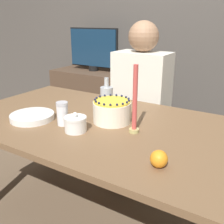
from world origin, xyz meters
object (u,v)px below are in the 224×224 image
sugar_shaker (63,113)px  candle (135,105)px  cake (112,111)px  tv_monitor (93,49)px  sugar_bowl (75,124)px  bottle (107,98)px  person_man_blue_shirt (141,115)px

sugar_shaker → candle: size_ratio=0.37×
cake → tv_monitor: size_ratio=0.36×
sugar_bowl → bottle: bottle is taller
tv_monitor → cake: bearing=-50.7°
sugar_bowl → candle: size_ratio=0.34×
cake → candle: bearing=-20.8°
bottle → sugar_shaker: bearing=-102.7°
sugar_shaker → candle: (0.36, 0.11, 0.08)m
sugar_bowl → tv_monitor: (-0.81, 1.30, 0.20)m
cake → person_man_blue_shirt: person_man_blue_shirt is taller
sugar_shaker → tv_monitor: (-0.70, 1.27, 0.18)m
sugar_shaker → bottle: size_ratio=0.62×
bottle → sugar_bowl: bearing=-83.5°
candle → bottle: candle is taller
cake → tv_monitor: 1.43m
sugar_shaker → tv_monitor: size_ratio=0.22×
candle → bottle: size_ratio=1.65×
candle → tv_monitor: 1.58m
cake → bottle: 0.19m
candle → person_man_blue_shirt: size_ratio=0.27×
candle → tv_monitor: size_ratio=0.58×
candle → person_man_blue_shirt: bearing=112.7°
cake → sugar_bowl: (-0.09, -0.20, -0.02)m
cake → sugar_bowl: cake is taller
bottle → cake: bearing=-48.6°
person_man_blue_shirt → tv_monitor: 1.01m
bottle → tv_monitor: bearing=128.9°
sugar_bowl → person_man_blue_shirt: 0.85m
cake → sugar_shaker: 0.26m
bottle → person_man_blue_shirt: bearing=89.3°
candle → person_man_blue_shirt: (-0.28, 0.68, -0.32)m
cake → bottle: size_ratio=1.01×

